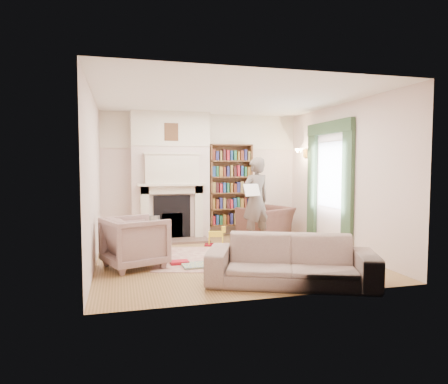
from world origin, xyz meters
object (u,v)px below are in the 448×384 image
object	(u,v)px
sofa	(290,260)
paraffin_heater	(155,228)
armchair_reading	(266,222)
armchair_left	(135,242)
rocking_horse	(216,236)
bookcase	(231,185)
man_reading	(256,201)
coffee_table	(305,258)

from	to	relation	value
sofa	paraffin_heater	bearing A→B (deg)	135.03
paraffin_heater	armchair_reading	bearing A→B (deg)	-6.59
armchair_left	rocking_horse	xyz separation A→B (m)	(1.64, 1.28, -0.21)
bookcase	sofa	distance (m)	3.98
armchair_left	man_reading	bearing A→B (deg)	-83.17
sofa	coffee_table	size ratio (longest dim) A/B	3.26
man_reading	rocking_horse	xyz separation A→B (m)	(-0.85, -0.03, -0.70)
armchair_reading	paraffin_heater	size ratio (longest dim) A/B	1.93
armchair_reading	rocking_horse	world-z (taller)	armchair_reading
rocking_horse	armchair_reading	bearing A→B (deg)	41.14
sofa	man_reading	world-z (taller)	man_reading
bookcase	coffee_table	size ratio (longest dim) A/B	2.64
armchair_reading	armchair_left	size ratio (longest dim) A/B	1.17
armchair_left	man_reading	xyz separation A→B (m)	(2.50, 1.31, 0.49)
coffee_table	paraffin_heater	world-z (taller)	paraffin_heater
sofa	coffee_table	world-z (taller)	sofa
coffee_table	rocking_horse	size ratio (longest dim) A/B	1.53
armchair_left	man_reading	distance (m)	2.86
man_reading	armchair_left	bearing A→B (deg)	9.66
coffee_table	rocking_horse	xyz separation A→B (m)	(-0.87, 2.26, -0.02)
armchair_left	paraffin_heater	world-z (taller)	armchair_left
armchair_reading	man_reading	bearing A→B (deg)	24.63
man_reading	armchair_reading	bearing A→B (deg)	-144.86
armchair_left	paraffin_heater	size ratio (longest dim) A/B	1.64
armchair_reading	paraffin_heater	distance (m)	2.47
armchair_left	rocking_horse	bearing A→B (deg)	-72.85
man_reading	rocking_horse	bearing A→B (deg)	-16.22
sofa	paraffin_heater	xyz separation A→B (m)	(-1.55, 3.67, -0.06)
coffee_table	paraffin_heater	xyz separation A→B (m)	(-2.01, 3.17, 0.05)
armchair_reading	man_reading	distance (m)	0.93
armchair_left	rocking_horse	distance (m)	2.10
rocking_horse	man_reading	bearing A→B (deg)	17.25
bookcase	rocking_horse	size ratio (longest dim) A/B	4.05
bookcase	coffee_table	world-z (taller)	bookcase
sofa	rocking_horse	size ratio (longest dim) A/B	4.99
armchair_reading	coffee_table	size ratio (longest dim) A/B	1.52
sofa	bookcase	bearing A→B (deg)	108.85
armchair_left	bookcase	bearing A→B (deg)	-64.10
bookcase	coffee_table	bearing A→B (deg)	-85.95
man_reading	paraffin_heater	distance (m)	2.27
man_reading	bookcase	bearing A→B (deg)	-96.35
armchair_left	coffee_table	xyz separation A→B (m)	(2.51, -0.98, -0.19)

